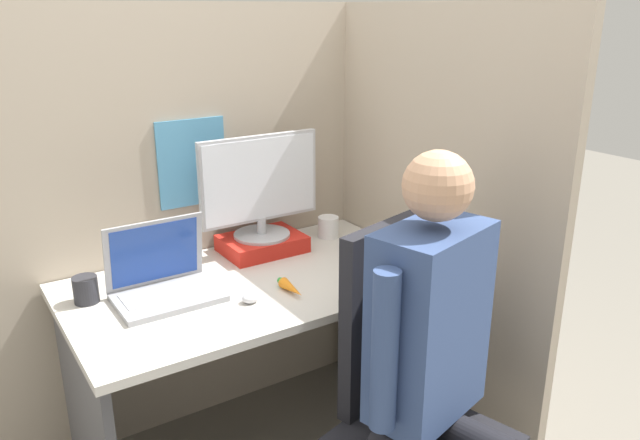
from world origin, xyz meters
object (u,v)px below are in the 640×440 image
(paper_box, at_px, (262,244))
(office_chair, at_px, (406,399))
(monitor, at_px, (260,186))
(coffee_mug, at_px, (328,227))
(carrot_toy, at_px, (292,288))
(stapler, at_px, (387,245))
(person, at_px, (436,359))
(laptop, at_px, (164,283))
(pen_cup, at_px, (86,290))

(paper_box, bearing_deg, office_chair, -87.60)
(monitor, bearing_deg, office_chair, -87.61)
(paper_box, height_order, coffee_mug, coffee_mug)
(carrot_toy, xyz_separation_m, office_chair, (0.14, -0.45, -0.23))
(stapler, distance_m, person, 0.86)
(office_chair, bearing_deg, laptop, 127.42)
(laptop, relative_size, person, 0.25)
(carrot_toy, bearing_deg, stapler, 14.86)
(carrot_toy, distance_m, person, 0.61)
(person, bearing_deg, stapler, 59.91)
(paper_box, distance_m, laptop, 0.51)
(paper_box, height_order, laptop, laptop)
(paper_box, relative_size, pen_cup, 3.49)
(monitor, relative_size, pen_cup, 5.55)
(stapler, distance_m, pen_cup, 1.14)
(pen_cup, bearing_deg, paper_box, 7.00)
(pen_cup, bearing_deg, laptop, -24.08)
(paper_box, xyz_separation_m, office_chair, (0.04, -0.85, -0.24))
(laptop, distance_m, pen_cup, 0.25)
(laptop, xyz_separation_m, stapler, (0.90, -0.07, -0.03))
(monitor, distance_m, stapler, 0.56)
(laptop, bearing_deg, office_chair, -52.58)
(stapler, distance_m, coffee_mug, 0.28)
(carrot_toy, bearing_deg, office_chair, -72.97)
(carrot_toy, distance_m, office_chair, 0.52)
(paper_box, distance_m, stapler, 0.50)
(paper_box, bearing_deg, pen_cup, -173.00)
(monitor, xyz_separation_m, stapler, (0.43, -0.26, -0.25))
(monitor, bearing_deg, person, -90.32)
(monitor, bearing_deg, coffee_mug, -1.65)
(stapler, bearing_deg, office_chair, -123.51)
(person, relative_size, pen_cup, 14.90)
(monitor, distance_m, coffee_mug, 0.39)
(monitor, height_order, stapler, monitor)
(person, relative_size, coffee_mug, 15.22)
(paper_box, height_order, office_chair, office_chair)
(stapler, bearing_deg, paper_box, 148.45)
(laptop, bearing_deg, person, -60.35)
(stapler, height_order, office_chair, office_chair)
(office_chair, height_order, person, person)
(paper_box, relative_size, coffee_mug, 3.57)
(paper_box, distance_m, pen_cup, 0.71)
(laptop, height_order, office_chair, office_chair)
(laptop, height_order, pen_cup, laptop)
(monitor, bearing_deg, laptop, -157.88)
(paper_box, bearing_deg, monitor, 90.00)
(laptop, relative_size, pen_cup, 3.79)
(laptop, relative_size, coffee_mug, 3.87)
(laptop, height_order, carrot_toy, laptop)
(person, bearing_deg, coffee_mug, 72.34)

